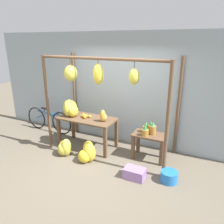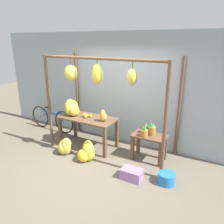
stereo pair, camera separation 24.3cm
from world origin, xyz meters
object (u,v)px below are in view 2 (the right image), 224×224
at_px(blue_bucket, 167,178).
at_px(banana_pile_ground_left, 65,147).
at_px(banana_pile_ground_right, 87,152).
at_px(papaya_pile, 103,116).
at_px(fruit_crate_white, 132,174).
at_px(orange_pile, 86,116).
at_px(pineapple_cluster, 148,130).
at_px(parked_bicycle, 52,119).
at_px(banana_pile_on_table, 72,108).

bearing_deg(blue_bucket, banana_pile_ground_left, -179.22).
bearing_deg(banana_pile_ground_right, papaya_pile, 77.22).
relative_size(banana_pile_ground_right, fruit_crate_white, 1.25).
relative_size(orange_pile, fruit_crate_white, 0.59).
height_order(pineapple_cluster, banana_pile_ground_left, pineapple_cluster).
bearing_deg(papaya_pile, orange_pile, 176.78).
relative_size(banana_pile_ground_right, parked_bicycle, 0.31).
bearing_deg(banana_pile_ground_right, orange_pile, 124.84).
xyz_separation_m(blue_bucket, papaya_pile, (-1.70, 0.51, 0.79)).
xyz_separation_m(pineapple_cluster, banana_pile_ground_right, (-1.17, -0.70, -0.53)).
bearing_deg(banana_pile_on_table, banana_pile_ground_right, -33.11).
height_order(pineapple_cluster, blue_bucket, pineapple_cluster).
bearing_deg(papaya_pile, banana_pile_on_table, -179.22).
distance_m(pineapple_cluster, parked_bicycle, 3.13).
relative_size(banana_pile_ground_left, banana_pile_ground_right, 0.89).
height_order(banana_pile_on_table, banana_pile_ground_right, banana_pile_on_table).
xyz_separation_m(banana_pile_on_table, banana_pile_ground_right, (0.79, -0.52, -0.77)).
xyz_separation_m(pineapple_cluster, parked_bicycle, (-3.10, 0.21, -0.36)).
distance_m(fruit_crate_white, blue_bucket, 0.66).
height_order(banana_pile_ground_right, parked_bicycle, parked_bicycle).
relative_size(banana_pile_ground_left, papaya_pile, 1.58).
distance_m(banana_pile_on_table, fruit_crate_white, 2.26).
distance_m(blue_bucket, parked_bicycle, 3.86).
distance_m(banana_pile_ground_right, parked_bicycle, 2.14).
distance_m(fruit_crate_white, papaya_pile, 1.50).
bearing_deg(banana_pile_ground_left, fruit_crate_white, -4.97).
distance_m(banana_pile_ground_right, papaya_pile, 0.90).
xyz_separation_m(banana_pile_on_table, pineapple_cluster, (1.96, 0.19, -0.24)).
bearing_deg(blue_bucket, orange_pile, 166.36).
bearing_deg(papaya_pile, parked_bicycle, 169.31).
distance_m(orange_pile, banana_pile_ground_right, 0.93).
xyz_separation_m(banana_pile_on_table, papaya_pile, (0.91, 0.01, -0.06)).
bearing_deg(parked_bicycle, banana_pile_ground_left, -35.48).
relative_size(pineapple_cluster, banana_pile_ground_right, 0.66).
bearing_deg(banana_pile_ground_right, banana_pile_on_table, 146.89).
bearing_deg(fruit_crate_white, blue_bucket, 16.77).
height_order(pineapple_cluster, banana_pile_ground_right, pineapple_cluster).
distance_m(banana_pile_on_table, pineapple_cluster, 1.99).
bearing_deg(parked_bicycle, banana_pile_ground_right, -25.43).
relative_size(banana_pile_on_table, fruit_crate_white, 1.18).
distance_m(banana_pile_on_table, blue_bucket, 2.79).
bearing_deg(banana_pile_ground_right, parked_bicycle, 154.57).
distance_m(orange_pile, parked_bicycle, 1.65).
relative_size(pineapple_cluster, papaya_pile, 1.17).
xyz_separation_m(fruit_crate_white, parked_bicycle, (-3.11, 1.08, 0.25)).
distance_m(banana_pile_ground_right, blue_bucket, 1.82).
bearing_deg(banana_pile_ground_left, banana_pile_on_table, 107.44).
distance_m(pineapple_cluster, fruit_crate_white, 1.06).
xyz_separation_m(banana_pile_ground_left, fruit_crate_white, (1.81, -0.16, -0.07)).
relative_size(pineapple_cluster, parked_bicycle, 0.20).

